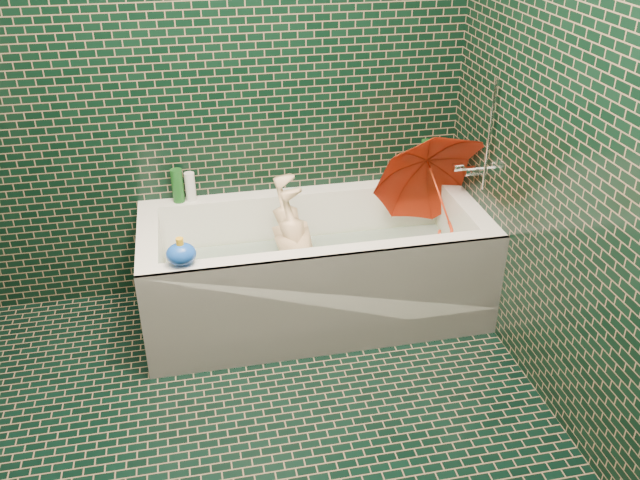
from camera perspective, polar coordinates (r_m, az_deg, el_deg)
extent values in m
plane|color=black|center=(2.79, -5.56, -19.09)|extent=(2.80, 2.80, 0.00)
plane|color=black|center=(3.36, -9.66, 14.68)|extent=(2.80, 0.00, 2.80)
plane|color=black|center=(2.48, 24.40, 7.15)|extent=(0.00, 2.80, 2.80)
cube|color=white|center=(3.55, -0.43, -4.97)|extent=(1.70, 0.75, 0.15)
cube|color=white|center=(3.68, -1.46, 1.37)|extent=(1.70, 0.10, 0.40)
cube|color=white|center=(3.14, 0.74, -4.11)|extent=(1.70, 0.10, 0.40)
cube|color=white|center=(3.63, 12.03, 0.21)|extent=(0.10, 0.55, 0.40)
cube|color=white|center=(3.36, -13.95, -2.55)|extent=(0.10, 0.55, 0.40)
cube|color=white|center=(3.15, 0.89, -5.64)|extent=(1.70, 0.02, 0.55)
cube|color=green|center=(3.51, -0.44, -3.87)|extent=(1.35, 0.47, 0.01)
cube|color=silver|center=(3.43, -0.45, -1.86)|extent=(1.48, 0.53, 0.00)
cylinder|color=silver|center=(3.47, 13.13, 5.73)|extent=(0.14, 0.05, 0.05)
cylinder|color=silver|center=(3.49, 11.54, 6.05)|extent=(0.05, 0.04, 0.04)
cylinder|color=silver|center=(3.31, 14.09, 8.51)|extent=(0.01, 0.01, 0.55)
imported|color=beige|center=(3.39, -1.50, -2.07)|extent=(0.94, 0.37, 0.36)
imported|color=red|center=(3.46, 10.01, 3.80)|extent=(0.80, 0.86, 0.94)
imported|color=white|center=(3.78, 8.94, 5.14)|extent=(0.10, 0.10, 0.25)
imported|color=#501C6A|center=(3.77, 8.90, 5.09)|extent=(0.10, 0.11, 0.18)
imported|color=#154C1A|center=(3.79, 9.28, 5.18)|extent=(0.14, 0.14, 0.15)
cylinder|color=#154C1A|center=(3.70, 8.85, 6.61)|extent=(0.07, 0.07, 0.23)
cylinder|color=silver|center=(3.77, 10.40, 6.32)|extent=(0.06, 0.06, 0.16)
cylinder|color=#154C1A|center=(3.51, -11.91, 4.50)|extent=(0.08, 0.08, 0.18)
cylinder|color=white|center=(3.52, -10.87, 4.43)|extent=(0.07, 0.07, 0.15)
ellipsoid|color=yellow|center=(3.73, 7.01, 5.50)|extent=(0.10, 0.09, 0.06)
sphere|color=yellow|center=(3.73, 7.45, 6.13)|extent=(0.04, 0.04, 0.04)
cone|color=orange|center=(3.75, 7.70, 6.16)|extent=(0.02, 0.02, 0.02)
ellipsoid|color=blue|center=(2.96, -11.61, -1.17)|extent=(0.14, 0.12, 0.10)
cylinder|color=yellow|center=(2.93, -11.73, -0.17)|extent=(0.03, 0.03, 0.04)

